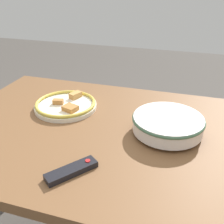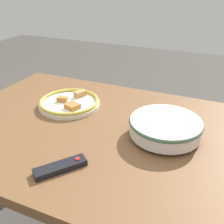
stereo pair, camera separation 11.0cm
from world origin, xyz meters
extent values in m
cube|color=brown|center=(0.00, 0.00, 0.68)|extent=(1.47, 0.88, 0.04)
cylinder|color=brown|center=(0.66, -0.37, 0.33)|extent=(0.06, 0.06, 0.66)
cylinder|color=silver|center=(-0.17, -0.04, 0.71)|extent=(0.12, 0.12, 0.01)
cylinder|color=silver|center=(-0.17, -0.04, 0.74)|extent=(0.27, 0.27, 0.06)
cylinder|color=#B75B23|center=(-0.17, -0.04, 0.74)|extent=(0.24, 0.24, 0.05)
torus|color=#42664C|center=(-0.17, -0.04, 0.77)|extent=(0.27, 0.27, 0.01)
cylinder|color=silver|center=(0.30, -0.12, 0.71)|extent=(0.28, 0.28, 0.02)
torus|color=gold|center=(0.30, -0.12, 0.73)|extent=(0.28, 0.28, 0.01)
cube|color=tan|center=(0.29, -0.21, 0.73)|extent=(0.05, 0.07, 0.03)
cube|color=#B2753D|center=(0.26, -0.08, 0.73)|extent=(0.07, 0.07, 0.02)
cube|color=#B2753D|center=(0.34, -0.12, 0.73)|extent=(0.05, 0.04, 0.02)
cube|color=black|center=(0.09, 0.28, 0.71)|extent=(0.14, 0.16, 0.02)
cylinder|color=red|center=(0.05, 0.23, 0.72)|extent=(0.02, 0.02, 0.00)
camera|label=1|loc=(-0.21, 0.85, 1.26)|focal=42.00mm
camera|label=2|loc=(-0.32, 0.81, 1.26)|focal=42.00mm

